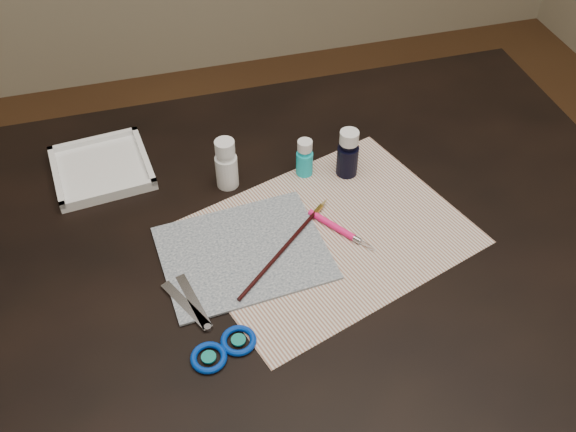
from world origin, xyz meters
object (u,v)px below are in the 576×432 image
object	(u,v)px
canvas	(244,253)
scissors	(197,322)
paper	(329,234)
paint_bottle_cyan	(305,158)
paint_bottle_navy	(348,153)
paint_bottle_white	(226,164)
palette_tray	(101,168)

from	to	relation	value
canvas	scissors	world-z (taller)	scissors
paper	paint_bottle_cyan	world-z (taller)	paint_bottle_cyan
canvas	paint_bottle_navy	bearing A→B (deg)	32.36
paper	paint_bottle_cyan	size ratio (longest dim) A/B	5.88
paper	canvas	distance (m)	0.15
paint_bottle_white	paint_bottle_cyan	bearing A→B (deg)	-3.61
paint_bottle_white	palette_tray	distance (m)	0.24
canvas	palette_tray	xyz separation A→B (m)	(-0.21, 0.27, 0.01)
paper	paint_bottle_cyan	xyz separation A→B (m)	(0.00, 0.16, 0.04)
scissors	paper	bearing A→B (deg)	-90.43
paint_bottle_cyan	palette_tray	world-z (taller)	paint_bottle_cyan
paper	paint_bottle_white	size ratio (longest dim) A/B	4.50
scissors	canvas	bearing A→B (deg)	-66.58
paint_bottle_navy	palette_tray	size ratio (longest dim) A/B	0.56
paint_bottle_navy	paper	bearing A→B (deg)	-119.77
paint_bottle_cyan	scissors	size ratio (longest dim) A/B	0.37
paint_bottle_cyan	scissors	world-z (taller)	paint_bottle_cyan
paint_bottle_cyan	scissors	bearing A→B (deg)	-131.60
paint_bottle_cyan	paint_bottle_white	bearing A→B (deg)	176.39
paper	paint_bottle_white	world-z (taller)	paint_bottle_white
paper	paint_bottle_navy	world-z (taller)	paint_bottle_navy
canvas	scissors	distance (m)	0.15
paper	scissors	distance (m)	0.28
paper	paint_bottle_navy	distance (m)	0.17
canvas	paint_bottle_white	distance (m)	0.18
canvas	paint_bottle_cyan	bearing A→B (deg)	47.23
paint_bottle_navy	palette_tray	xyz separation A→B (m)	(-0.44, 0.13, -0.04)
canvas	paint_bottle_cyan	world-z (taller)	paint_bottle_cyan
scissors	paint_bottle_white	bearing A→B (deg)	-46.93
paper	canvas	bearing A→B (deg)	-178.07
paper	canvas	world-z (taller)	canvas
canvas	paint_bottle_white	xyz separation A→B (m)	(0.01, 0.18, 0.05)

